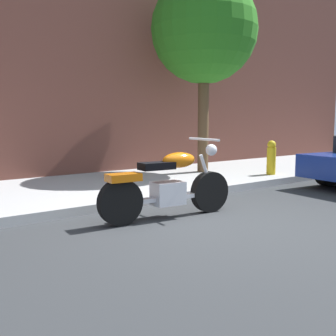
% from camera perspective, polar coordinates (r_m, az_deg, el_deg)
% --- Properties ---
extents(ground_plane, '(60.00, 60.00, 0.00)m').
position_cam_1_polar(ground_plane, '(5.48, 6.37, -7.66)').
color(ground_plane, '#303335').
extents(sidewalk, '(21.60, 3.26, 0.14)m').
position_cam_1_polar(sidewalk, '(7.89, -8.97, -2.70)').
color(sidewalk, '#A6A6A6').
rests_on(sidewalk, ground).
extents(motorcycle, '(2.07, 0.70, 1.11)m').
position_cam_1_polar(motorcycle, '(5.60, -0.04, -2.67)').
color(motorcycle, black).
rests_on(motorcycle, ground).
extents(street_tree, '(2.44, 2.44, 4.63)m').
position_cam_1_polar(street_tree, '(9.75, 5.13, 18.76)').
color(street_tree, brown).
rests_on(street_tree, ground).
extents(fire_hydrant, '(0.20, 0.20, 0.91)m').
position_cam_1_polar(fire_hydrant, '(9.35, 14.38, 1.04)').
color(fire_hydrant, gold).
rests_on(fire_hydrant, ground).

